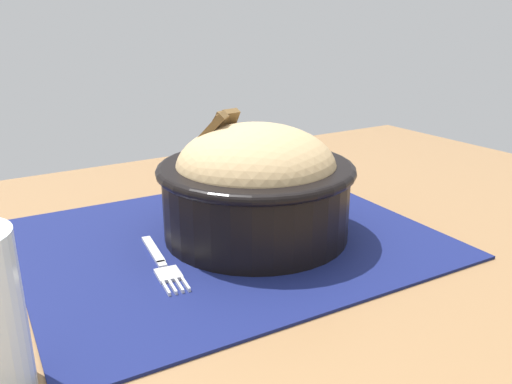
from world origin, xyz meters
TOP-DOWN VIEW (x-y plane):
  - table at (0.00, 0.00)m, footprint 1.24×0.80m
  - placemat at (-0.00, -0.03)m, footprint 0.44×0.37m
  - bowl at (-0.03, -0.02)m, footprint 0.21×0.21m
  - fork at (0.09, 0.00)m, footprint 0.03×0.13m

SIDE VIEW (x-z plane):
  - table at x=0.00m, z-range 0.30..1.05m
  - placemat at x=0.00m, z-range 0.75..0.76m
  - fork at x=0.09m, z-range 0.76..0.76m
  - bowl at x=-0.03m, z-range 0.75..0.88m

